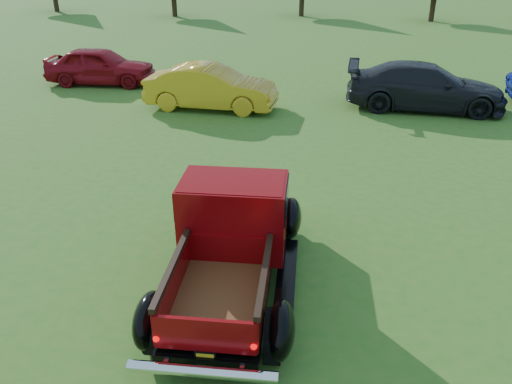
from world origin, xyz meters
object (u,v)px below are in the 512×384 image
at_px(show_car_grey, 425,87).
at_px(show_car_yellow, 211,87).
at_px(pickup_truck, 234,231).
at_px(show_car_red, 100,66).

bearing_deg(show_car_grey, show_car_yellow, 101.61).
distance_m(pickup_truck, show_car_yellow, 9.11).
distance_m(show_car_red, show_car_yellow, 5.44).
xyz_separation_m(show_car_red, show_car_yellow, (4.96, -2.23, 0.00)).
bearing_deg(show_car_yellow, show_car_grey, -78.24).
bearing_deg(show_car_red, pickup_truck, -149.85).
height_order(show_car_red, show_car_grey, show_car_grey).
xyz_separation_m(pickup_truck, show_car_yellow, (-2.82, 8.66, -0.10)).
height_order(show_car_red, show_car_yellow, show_car_yellow).
relative_size(pickup_truck, show_car_red, 1.15).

